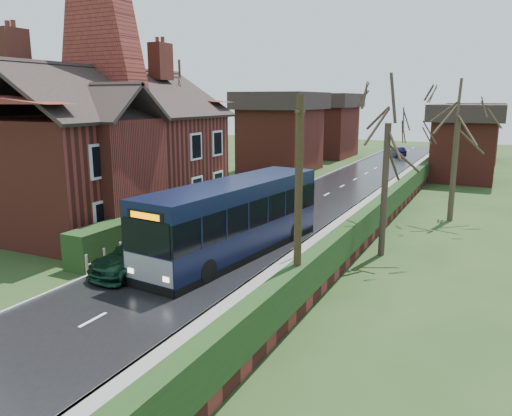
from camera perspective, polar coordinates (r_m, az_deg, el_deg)
The scene contains 18 objects.
ground at distance 21.57m, azimuth -7.00°, elevation -6.54°, with size 140.00×140.00×0.00m, color #33491F.
road at distance 30.11m, azimuth 3.37°, elevation -1.00°, with size 6.00×100.00×0.02m, color black.
pavement at distance 28.78m, azimuth 11.20°, elevation -1.72°, with size 2.50×100.00×0.14m, color slate.
kerb_right at distance 29.09m, azimuth 8.92°, elevation -1.48°, with size 0.12×100.00×0.14m, color gray.
kerb_left at distance 31.36m, azimuth -1.78°, elevation -0.37°, with size 0.12×100.00×0.10m, color gray.
front_hedge at distance 27.44m, azimuth -8.23°, elevation -0.73°, with size 1.20×16.00×1.60m, color black.
picket_fence at distance 27.12m, azimuth -6.89°, elevation -1.61°, with size 0.10×16.00×0.90m, color tan, non-canonical shape.
right_wall_hedge at distance 28.23m, azimuth 14.32°, elevation -0.17°, with size 0.60×50.00×1.80m.
brick_house at distance 29.69m, azimuth -16.50°, elevation 6.87°, with size 9.30×14.60×10.30m.
bus at distance 22.44m, azimuth -2.51°, elevation -1.29°, with size 3.76×11.26×3.36m.
car_silver at distance 23.77m, azimuth -7.45°, elevation -2.99°, with size 1.67×4.14×1.41m, color #A2A3A7.
car_green at distance 21.12m, azimuth -12.91°, elevation -5.20°, with size 1.94×4.78×1.39m, color black.
car_distant at distance 64.05m, azimuth 15.87°, elevation 6.19°, with size 1.28×3.66×1.21m, color black.
bus_stop_sign at distance 21.78m, azimuth 4.86°, elevation -1.14°, with size 0.16×0.43×2.86m.
telegraph_pole at distance 15.48m, azimuth 4.85°, elevation -0.22°, with size 0.24×0.92×7.10m.
tree_right_near at distance 22.50m, azimuth 14.94°, elevation 10.39°, with size 3.93×3.93×8.49m.
tree_right_far at distance 30.53m, azimuth 22.19°, elevation 10.38°, with size 4.42×4.42×8.53m.
tree_house_side at distance 34.55m, azimuth -8.68°, elevation 13.12°, with size 4.42×4.42×10.04m.
Camera 1 is at (11.22, -17.06, 6.95)m, focal length 35.00 mm.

